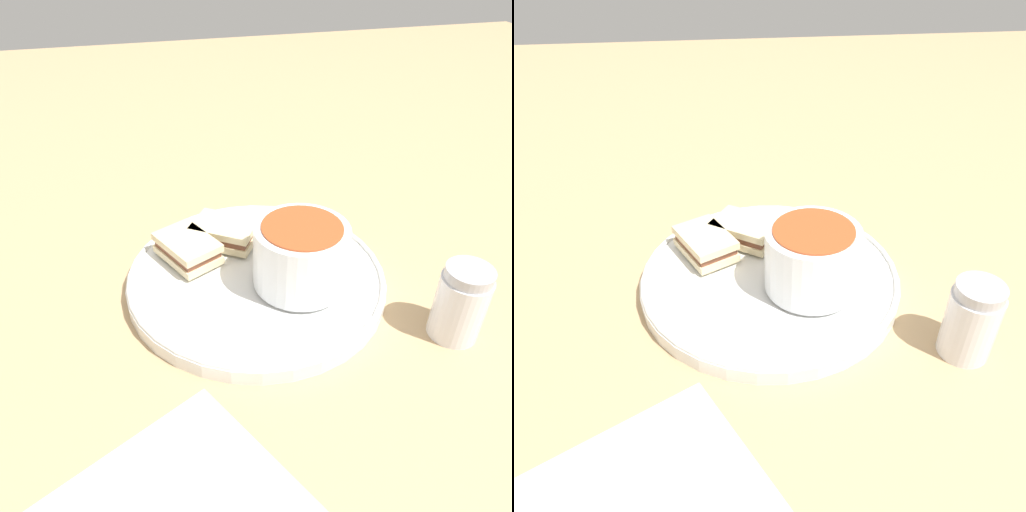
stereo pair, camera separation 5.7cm
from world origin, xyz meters
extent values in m
plane|color=tan|center=(0.00, 0.00, 0.00)|extent=(2.40, 2.40, 0.00)
cylinder|color=white|center=(0.00, 0.00, 0.01)|extent=(0.30, 0.30, 0.02)
torus|color=white|center=(0.00, 0.00, 0.02)|extent=(0.30, 0.30, 0.01)
cylinder|color=white|center=(-0.04, 0.03, 0.03)|extent=(0.06, 0.06, 0.01)
cylinder|color=white|center=(-0.04, 0.03, 0.06)|extent=(0.10, 0.10, 0.07)
cylinder|color=#B74C23|center=(-0.04, 0.03, 0.09)|extent=(0.09, 0.09, 0.01)
cube|color=silver|center=(-0.08, 0.00, 0.02)|extent=(0.01, 0.09, 0.00)
ellipsoid|color=silver|center=(-0.07, -0.06, 0.03)|extent=(0.03, 0.03, 0.01)
cube|color=beige|center=(0.02, -0.07, 0.03)|extent=(0.09, 0.09, 0.01)
cube|color=brown|center=(0.02, -0.07, 0.04)|extent=(0.09, 0.08, 0.01)
cube|color=beige|center=(0.02, -0.07, 0.04)|extent=(0.09, 0.09, 0.01)
cube|color=beige|center=(0.07, -0.04, 0.03)|extent=(0.08, 0.09, 0.01)
cube|color=brown|center=(0.07, -0.04, 0.04)|extent=(0.07, 0.08, 0.01)
cube|color=beige|center=(0.07, -0.04, 0.04)|extent=(0.08, 0.09, 0.01)
cylinder|color=silver|center=(-0.18, 0.13, 0.04)|extent=(0.05, 0.05, 0.07)
cylinder|color=#B7B7BC|center=(-0.18, 0.13, 0.08)|extent=(0.05, 0.05, 0.01)
camera|label=1|loc=(0.11, 0.44, 0.38)|focal=35.00mm
camera|label=2|loc=(0.05, 0.45, 0.38)|focal=35.00mm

